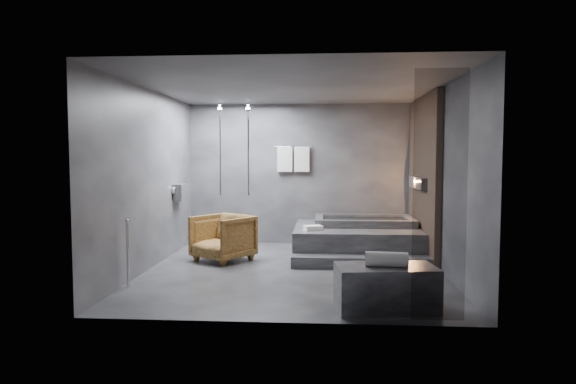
{
  "coord_description": "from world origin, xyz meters",
  "views": [
    {
      "loc": [
        0.46,
        -7.8,
        1.76
      ],
      "look_at": [
        -0.11,
        0.3,
        1.19
      ],
      "focal_mm": 32.0,
      "sensor_mm": 36.0,
      "label": 1
    }
  ],
  "objects": [
    {
      "name": "driftwood_chair",
      "position": [
        -1.23,
        0.66,
        0.39
      ],
      "size": [
        1.17,
        1.18,
        0.78
      ],
      "primitive_type": "imported",
      "rotation": [
        0.0,
        0.0,
        -0.61
      ],
      "color": "#4A2F12",
      "rests_on": "ground"
    },
    {
      "name": "tub_step",
      "position": [
        1.05,
        0.27,
        0.09
      ],
      "size": [
        2.2,
        0.36,
        0.18
      ],
      "primitive_type": "cube",
      "color": "#2E2F31",
      "rests_on": "ground"
    },
    {
      "name": "tub_deck",
      "position": [
        1.05,
        1.45,
        0.25
      ],
      "size": [
        2.2,
        2.0,
        0.5
      ],
      "primitive_type": "cube",
      "color": "#2E2F31",
      "rests_on": "ground"
    },
    {
      "name": "concrete_bench",
      "position": [
        1.18,
        -1.95,
        0.25
      ],
      "size": [
        1.19,
        0.75,
        0.51
      ],
      "primitive_type": "cube",
      "rotation": [
        0.0,
        0.0,
        0.12
      ],
      "color": "#353538",
      "rests_on": "ground"
    },
    {
      "name": "rolled_towel",
      "position": [
        1.17,
        -1.99,
        0.59
      ],
      "size": [
        0.49,
        0.22,
        0.17
      ],
      "primitive_type": "cylinder",
      "rotation": [
        0.0,
        1.57,
        -0.1
      ],
      "color": "white",
      "rests_on": "concrete_bench"
    },
    {
      "name": "deck_towel",
      "position": [
        0.28,
        0.88,
        0.54
      ],
      "size": [
        0.35,
        0.31,
        0.08
      ],
      "primitive_type": "cube",
      "rotation": [
        0.0,
        0.0,
        0.36
      ],
      "color": "white",
      "rests_on": "tub_deck"
    },
    {
      "name": "room",
      "position": [
        0.4,
        0.24,
        1.73
      ],
      "size": [
        5.0,
        5.04,
        2.82
      ],
      "color": "#2A2A2C",
      "rests_on": "ground"
    }
  ]
}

